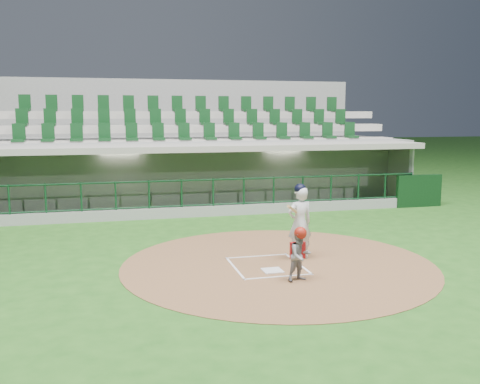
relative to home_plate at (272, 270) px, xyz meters
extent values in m
plane|color=#1E4E16|center=(0.00, 0.70, -0.02)|extent=(120.00, 120.00, 0.00)
cylinder|color=brown|center=(0.30, 0.50, -0.02)|extent=(7.20, 7.20, 0.01)
cube|color=silver|center=(0.00, 0.00, 0.00)|extent=(0.43, 0.43, 0.02)
cube|color=white|center=(-0.75, 0.40, 0.00)|extent=(0.05, 1.80, 0.01)
cube|color=white|center=(0.75, 0.40, 0.00)|extent=(0.05, 1.80, 0.01)
cube|color=white|center=(0.00, 1.25, 0.00)|extent=(1.55, 0.05, 0.01)
cube|color=white|center=(0.00, -0.45, 0.00)|extent=(1.55, 0.05, 0.01)
cube|color=gray|center=(0.00, 8.20, -0.57)|extent=(15.00, 3.00, 0.10)
cube|color=slate|center=(0.00, 9.80, 0.83)|extent=(15.00, 0.20, 2.70)
cube|color=#A19C8E|center=(0.00, 9.68, 1.08)|extent=(13.50, 0.04, 0.90)
cube|color=gray|center=(7.50, 8.20, 0.83)|extent=(0.20, 3.00, 2.70)
cube|color=gray|center=(0.00, 7.95, 2.28)|extent=(15.40, 3.50, 0.20)
cube|color=gray|center=(0.00, 6.65, 0.13)|extent=(15.00, 0.15, 0.40)
cube|color=black|center=(0.00, 6.65, 1.70)|extent=(15.00, 0.01, 0.95)
cube|color=brown|center=(0.00, 9.25, -0.30)|extent=(12.75, 0.40, 0.45)
cube|color=white|center=(-3.00, 8.20, 2.15)|extent=(1.30, 0.35, 0.04)
cube|color=white|center=(3.00, 8.20, 2.15)|extent=(1.30, 0.35, 0.04)
cube|color=black|center=(7.80, 6.60, 0.58)|extent=(1.80, 0.18, 1.20)
imported|color=#A81812|center=(-4.02, 9.22, 0.42)|extent=(1.38, 1.06, 1.89)
imported|color=#A01511|center=(-2.13, 8.99, 0.41)|extent=(1.13, 0.55, 1.86)
imported|color=#A7121C|center=(1.72, 9.03, 0.33)|extent=(0.97, 0.82, 1.69)
imported|color=#B31313|center=(5.65, 8.83, 0.24)|extent=(1.46, 0.65, 1.53)
cube|color=gray|center=(0.00, 11.45, 1.13)|extent=(17.00, 6.50, 2.50)
cube|color=#A09C91|center=(0.00, 9.95, 2.28)|extent=(16.60, 0.95, 0.30)
cube|color=#9E988F|center=(0.00, 10.90, 2.83)|extent=(16.60, 0.95, 0.30)
cube|color=gray|center=(0.00, 11.85, 3.38)|extent=(16.60, 0.95, 0.30)
cube|color=slate|center=(0.00, 14.80, 2.50)|extent=(17.00, 0.25, 5.05)
imported|color=silver|center=(0.93, 0.82, 0.86)|extent=(0.69, 0.51, 1.73)
sphere|color=black|center=(0.93, 0.82, 1.66)|extent=(0.28, 0.28, 0.28)
cylinder|color=tan|center=(0.68, 0.57, 1.23)|extent=(0.58, 0.79, 0.39)
imported|color=gray|center=(0.34, -0.80, 0.52)|extent=(0.60, 0.53, 1.06)
sphere|color=maroon|center=(0.34, -0.80, 1.00)|extent=(0.26, 0.26, 0.26)
cube|color=maroon|center=(0.34, -0.65, 0.60)|extent=(0.32, 0.10, 0.35)
camera|label=1|loc=(-3.47, -10.88, 3.42)|focal=40.00mm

